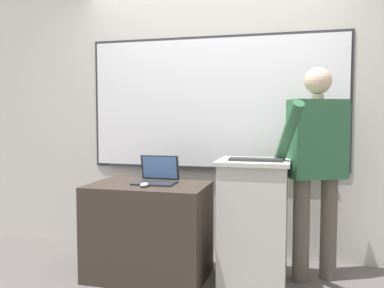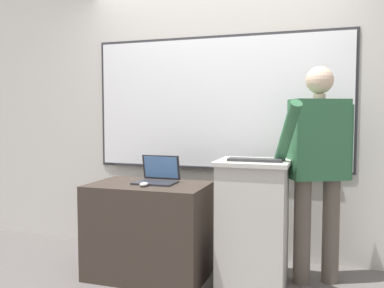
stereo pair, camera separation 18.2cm
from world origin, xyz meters
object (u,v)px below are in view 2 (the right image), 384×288
Objects in this scene: computer_mouse_by_laptop at (144,184)px; wireless_keyboard at (255,160)px; lectern_podium at (253,223)px; laptop at (158,176)px; side_desk at (149,230)px; person_presenter at (318,159)px.

wireless_keyboard is at bearing 9.50° from computer_mouse_by_laptop.
lectern_podium is 2.92× the size of laptop.
side_desk is at bearing 96.94° from computer_mouse_by_laptop.
wireless_keyboard is (0.86, 0.01, 0.60)m from side_desk.
laptop is (-1.26, -0.19, -0.16)m from person_presenter.
lectern_podium is at bearing 107.98° from wireless_keyboard.
computer_mouse_by_laptop is at bearing -170.50° from wireless_keyboard.
laptop is (-0.79, -0.00, 0.33)m from lectern_podium.
lectern_podium is 0.70m from person_presenter.
laptop is at bearing -179.89° from lectern_podium.
person_presenter reaches higher than computer_mouse_by_laptop.
lectern_podium reaches higher than side_desk.
wireless_keyboard reaches higher than computer_mouse_by_laptop.
wireless_keyboard is at bearing -72.02° from lectern_podium.
person_presenter is at bearing 21.71° from lectern_podium.
person_presenter reaches higher than side_desk.
side_desk is 1.46m from person_presenter.
person_presenter is 16.86× the size of computer_mouse_by_laptop.
laptop is 0.21m from computer_mouse_by_laptop.
lectern_podium is 0.85m from laptop.
side_desk is 0.45m from laptop.
laptop is at bearing 163.96° from person_presenter.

